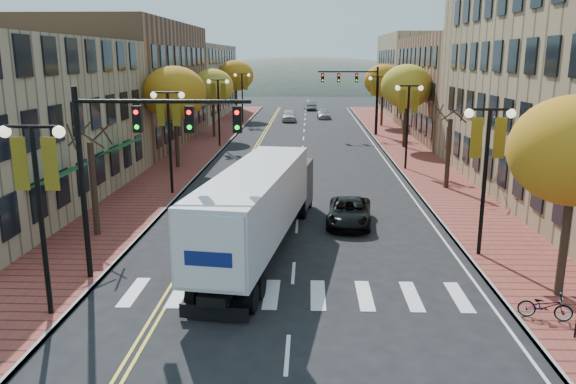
# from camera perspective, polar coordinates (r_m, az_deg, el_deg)

# --- Properties ---
(ground) EXTENTS (200.00, 200.00, 0.00)m
(ground) POSITION_cam_1_polar(r_m,az_deg,el_deg) (17.81, 0.18, -12.99)
(ground) COLOR black
(ground) RESTS_ON ground
(sidewalk_left) EXTENTS (4.00, 85.00, 0.15)m
(sidewalk_left) POSITION_cam_1_polar(r_m,az_deg,el_deg) (49.98, -8.92, 4.33)
(sidewalk_left) COLOR brown
(sidewalk_left) RESTS_ON ground
(sidewalk_right) EXTENTS (4.00, 85.00, 0.15)m
(sidewalk_right) POSITION_cam_1_polar(r_m,az_deg,el_deg) (49.78, 11.93, 4.16)
(sidewalk_right) COLOR brown
(sidewalk_right) RESTS_ON ground
(building_left_mid) EXTENTS (12.00, 24.00, 11.00)m
(building_left_mid) POSITION_cam_1_polar(r_m,az_deg,el_deg) (54.86, -16.79, 10.44)
(building_left_mid) COLOR brown
(building_left_mid) RESTS_ON ground
(building_left_far) EXTENTS (12.00, 26.00, 9.50)m
(building_left_far) POSITION_cam_1_polar(r_m,az_deg,el_deg) (78.96, -10.90, 11.00)
(building_left_far) COLOR #9E8966
(building_left_far) RESTS_ON ground
(building_right_mid) EXTENTS (15.00, 24.00, 10.00)m
(building_right_mid) POSITION_cam_1_polar(r_m,az_deg,el_deg) (60.71, 19.66, 10.00)
(building_right_mid) COLOR brown
(building_right_mid) RESTS_ON ground
(building_right_far) EXTENTS (15.00, 20.00, 11.00)m
(building_right_far) POSITION_cam_1_polar(r_m,az_deg,el_deg) (81.95, 15.11, 11.40)
(building_right_far) COLOR #9E8966
(building_right_far) RESTS_ON ground
(tree_left_a) EXTENTS (0.28, 0.28, 4.20)m
(tree_left_a) POSITION_cam_1_polar(r_m,az_deg,el_deg) (26.38, -19.12, 0.30)
(tree_left_a) COLOR #382619
(tree_left_a) RESTS_ON sidewalk_left
(tree_left_b) EXTENTS (4.48, 4.48, 7.21)m
(tree_left_b) POSITION_cam_1_polar(r_m,az_deg,el_deg) (41.12, -11.45, 9.80)
(tree_left_b) COLOR #382619
(tree_left_b) RESTS_ON sidewalk_left
(tree_left_c) EXTENTS (4.16, 4.16, 6.69)m
(tree_left_c) POSITION_cam_1_polar(r_m,az_deg,el_deg) (56.80, -7.66, 10.52)
(tree_left_c) COLOR #382619
(tree_left_c) RESTS_ON sidewalk_left
(tree_left_d) EXTENTS (4.61, 4.61, 7.42)m
(tree_left_d) POSITION_cam_1_polar(r_m,az_deg,el_deg) (74.57, -5.32, 11.70)
(tree_left_d) COLOR #382619
(tree_left_d) RESTS_ON sidewalk_left
(tree_right_a) EXTENTS (4.16, 4.16, 6.69)m
(tree_right_a) POSITION_cam_1_polar(r_m,az_deg,el_deg) (20.03, 27.16, 3.72)
(tree_right_a) COLOR #382619
(tree_right_a) RESTS_ON sidewalk_right
(tree_right_b) EXTENTS (0.28, 0.28, 4.20)m
(tree_right_b) POSITION_cam_1_polar(r_m,az_deg,el_deg) (35.42, 15.97, 3.77)
(tree_right_b) COLOR #382619
(tree_right_b) RESTS_ON sidewalk_right
(tree_right_c) EXTENTS (4.48, 4.48, 7.21)m
(tree_right_c) POSITION_cam_1_polar(r_m,az_deg,el_deg) (50.69, 11.95, 10.44)
(tree_right_c) COLOR #382619
(tree_right_c) RESTS_ON sidewalk_right
(tree_right_d) EXTENTS (4.35, 4.35, 7.00)m
(tree_right_d) POSITION_cam_1_polar(r_m,az_deg,el_deg) (66.51, 9.63, 11.08)
(tree_right_d) COLOR #382619
(tree_right_d) RESTS_ON sidewalk_right
(lamp_left_a) EXTENTS (1.96, 0.36, 6.05)m
(lamp_left_a) POSITION_cam_1_polar(r_m,az_deg,el_deg) (18.21, -24.12, 0.74)
(lamp_left_a) COLOR black
(lamp_left_a) RESTS_ON ground
(lamp_left_b) EXTENTS (1.96, 0.36, 6.05)m
(lamp_left_b) POSITION_cam_1_polar(r_m,az_deg,el_deg) (33.12, -12.01, 6.92)
(lamp_left_b) COLOR black
(lamp_left_b) RESTS_ON ground
(lamp_left_c) EXTENTS (1.96, 0.36, 6.05)m
(lamp_left_c) POSITION_cam_1_polar(r_m,az_deg,el_deg) (50.70, -7.08, 9.32)
(lamp_left_c) COLOR black
(lamp_left_c) RESTS_ON ground
(lamp_left_d) EXTENTS (1.96, 0.36, 6.05)m
(lamp_left_d) POSITION_cam_1_polar(r_m,az_deg,el_deg) (68.49, -4.68, 10.46)
(lamp_left_d) COLOR black
(lamp_left_d) RESTS_ON ground
(lamp_right_a) EXTENTS (1.96, 0.36, 6.05)m
(lamp_right_a) POSITION_cam_1_polar(r_m,az_deg,el_deg) (23.29, 19.54, 3.72)
(lamp_right_a) COLOR black
(lamp_right_a) RESTS_ON ground
(lamp_right_b) EXTENTS (1.96, 0.36, 6.05)m
(lamp_right_b) POSITION_cam_1_polar(r_m,az_deg,el_deg) (40.69, 12.11, 8.10)
(lamp_right_b) COLOR black
(lamp_right_b) RESTS_ON ground
(lamp_right_c) EXTENTS (1.96, 0.36, 6.05)m
(lamp_right_c) POSITION_cam_1_polar(r_m,az_deg,el_deg) (58.45, 9.11, 9.81)
(lamp_right_c) COLOR black
(lamp_right_c) RESTS_ON ground
(traffic_mast_near) EXTENTS (6.10, 0.35, 7.00)m
(traffic_mast_near) POSITION_cam_1_polar(r_m,az_deg,el_deg) (20.08, -15.36, 4.38)
(traffic_mast_near) COLOR black
(traffic_mast_near) RESTS_ON ground
(traffic_mast_far) EXTENTS (6.10, 0.34, 7.00)m
(traffic_mast_far) POSITION_cam_1_polar(r_m,az_deg,el_deg) (58.21, 7.12, 10.48)
(traffic_mast_far) COLOR black
(traffic_mast_far) RESTS_ON ground
(semi_truck) EXTENTS (4.34, 14.84, 3.66)m
(semi_truck) POSITION_cam_1_polar(r_m,az_deg,el_deg) (23.34, -2.66, -0.89)
(semi_truck) COLOR black
(semi_truck) RESTS_ON ground
(navy_sedan) EXTENTS (1.95, 4.95, 1.60)m
(navy_sedan) POSITION_cam_1_polar(r_m,az_deg,el_deg) (20.91, -6.49, -6.55)
(navy_sedan) COLOR black
(navy_sedan) RESTS_ON ground
(black_suv) EXTENTS (2.48, 4.64, 1.24)m
(black_suv) POSITION_cam_1_polar(r_m,az_deg,el_deg) (27.44, 6.24, -2.03)
(black_suv) COLOR black
(black_suv) RESTS_ON ground
(car_far_white) EXTENTS (1.93, 4.40, 1.47)m
(car_far_white) POSITION_cam_1_polar(r_m,az_deg,el_deg) (71.51, 0.09, 7.78)
(car_far_white) COLOR silver
(car_far_white) RESTS_ON ground
(car_far_silver) EXTENTS (1.80, 4.19, 1.20)m
(car_far_silver) POSITION_cam_1_polar(r_m,az_deg,el_deg) (75.05, 3.64, 7.92)
(car_far_silver) COLOR #96959C
(car_far_silver) RESTS_ON ground
(car_far_oncoming) EXTENTS (2.05, 4.51, 1.44)m
(car_far_oncoming) POSITION_cam_1_polar(r_m,az_deg,el_deg) (87.30, 2.24, 8.80)
(car_far_oncoming) COLOR #9B9BA2
(car_far_oncoming) RESTS_ON ground
(bicycle) EXTENTS (1.65, 0.96, 0.82)m
(bicycle) POSITION_cam_1_polar(r_m,az_deg,el_deg) (19.14, 24.67, -10.49)
(bicycle) COLOR gray
(bicycle) RESTS_ON sidewalk_right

